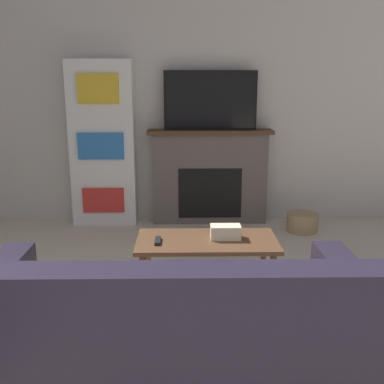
# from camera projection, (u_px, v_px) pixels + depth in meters

# --- Properties ---
(wall_back) EXTENTS (6.47, 0.06, 2.70)m
(wall_back) POSITION_uv_depth(u_px,v_px,m) (175.00, 100.00, 4.93)
(wall_back) COLOR beige
(wall_back) RESTS_ON ground_plane
(fireplace) EXTENTS (1.36, 0.28, 1.04)m
(fireplace) POSITION_uv_depth(u_px,v_px,m) (210.00, 176.00, 5.00)
(fireplace) COLOR #605651
(fireplace) RESTS_ON ground_plane
(tv) EXTENTS (0.99, 0.03, 0.62)m
(tv) POSITION_uv_depth(u_px,v_px,m) (210.00, 100.00, 4.78)
(tv) COLOR black
(tv) RESTS_ON fireplace
(couch) EXTENTS (1.84, 0.95, 0.93)m
(couch) POSITION_uv_depth(u_px,v_px,m) (171.00, 363.00, 2.05)
(couch) COLOR black
(couch) RESTS_ON ground_plane
(coffee_table) EXTENTS (1.03, 0.51, 0.43)m
(coffee_table) POSITION_uv_depth(u_px,v_px,m) (207.00, 247.00, 3.30)
(coffee_table) COLOR brown
(coffee_table) RESTS_ON ground_plane
(tissue_box) EXTENTS (0.22, 0.12, 0.10)m
(tissue_box) POSITION_uv_depth(u_px,v_px,m) (226.00, 232.00, 3.29)
(tissue_box) COLOR beige
(tissue_box) RESTS_ON coffee_table
(remote_control) EXTENTS (0.04, 0.15, 0.02)m
(remote_control) POSITION_uv_depth(u_px,v_px,m) (158.00, 241.00, 3.23)
(remote_control) COLOR black
(remote_control) RESTS_ON coffee_table
(bookshelf) EXTENTS (0.69, 0.29, 1.78)m
(bookshelf) POSITION_uv_depth(u_px,v_px,m) (103.00, 144.00, 4.87)
(bookshelf) COLOR white
(bookshelf) RESTS_ON ground_plane
(storage_basket) EXTENTS (0.33, 0.33, 0.20)m
(storage_basket) POSITION_uv_depth(u_px,v_px,m) (302.00, 222.00, 4.77)
(storage_basket) COLOR tan
(storage_basket) RESTS_ON ground_plane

